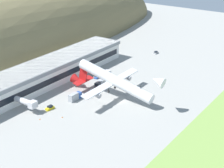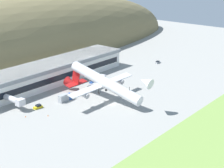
{
  "view_description": "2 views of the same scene",
  "coord_description": "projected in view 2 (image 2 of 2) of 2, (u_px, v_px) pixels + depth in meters",
  "views": [
    {
      "loc": [
        -128.4,
        -83.26,
        73.64
      ],
      "look_at": [
        -0.26,
        5.28,
        7.55
      ],
      "focal_mm": 60.0,
      "sensor_mm": 36.0,
      "label": 1
    },
    {
      "loc": [
        -120.3,
        -98.54,
        62.77
      ],
      "look_at": [
        3.49,
        2.61,
        7.97
      ],
      "focal_mm": 60.0,
      "sensor_mm": 36.0,
      "label": 2
    }
  ],
  "objects": [
    {
      "name": "service_car_1",
      "position": [
        93.0,
        81.0,
        195.31
      ],
      "size": [
        4.34,
        1.84,
        1.64
      ],
      "color": "#264C99",
      "rests_on": "ground_plane"
    },
    {
      "name": "traffic_cone_1",
      "position": [
        48.0,
        115.0,
        154.82
      ],
      "size": [
        0.52,
        0.52,
        0.58
      ],
      "color": "orange",
      "rests_on": "ground_plane"
    },
    {
      "name": "box_truck",
      "position": [
        94.0,
        87.0,
        184.9
      ],
      "size": [
        7.52,
        2.67,
        3.0
      ],
      "color": "#333338",
      "rests_on": "ground_plane"
    },
    {
      "name": "traffic_cone_0",
      "position": [
        26.0,
        116.0,
        153.88
      ],
      "size": [
        0.52,
        0.52,
        0.58
      ],
      "color": "orange",
      "rests_on": "ground_plane"
    },
    {
      "name": "hill_backdrop",
      "position": [
        21.0,
        58.0,
        242.59
      ],
      "size": [
        313.43,
        69.29,
        78.65
      ],
      "primitive_type": "ellipsoid",
      "color": "olive",
      "rests_on": "ground_plane"
    },
    {
      "name": "service_car_0",
      "position": [
        38.0,
        107.0,
        162.53
      ],
      "size": [
        4.13,
        2.18,
        1.69
      ],
      "color": "gold",
      "rests_on": "ground_plane"
    },
    {
      "name": "fuel_truck",
      "position": [
        65.0,
        98.0,
        170.56
      ],
      "size": [
        7.48,
        2.43,
        3.36
      ],
      "color": "#264C99",
      "rests_on": "ground_plane"
    },
    {
      "name": "jetway_0",
      "position": [
        15.0,
        100.0,
        160.88
      ],
      "size": [
        3.38,
        11.79,
        5.43
      ],
      "color": "silver",
      "rests_on": "ground_plane"
    },
    {
      "name": "ground_plane",
      "position": [
        112.0,
        104.0,
        167.46
      ],
      "size": [
        421.44,
        421.44,
        0.0
      ],
      "primitive_type": "plane",
      "color": "gray"
    },
    {
      "name": "grass_strip_foreground",
      "position": [
        213.0,
        135.0,
        138.32
      ],
      "size": [
        379.3,
        29.79,
        0.08
      ],
      "primitive_type": "cube",
      "color": "#759947",
      "rests_on": "ground_plane"
    },
    {
      "name": "jetway_1",
      "position": [
        93.0,
        76.0,
        194.01
      ],
      "size": [
        3.38,
        16.74,
        5.43
      ],
      "color": "silver",
      "rests_on": "ground_plane"
    },
    {
      "name": "service_car_2",
      "position": [
        158.0,
        62.0,
        230.95
      ],
      "size": [
        4.0,
        1.8,
        1.5
      ],
      "color": "#999EA3",
      "rests_on": "ground_plane"
    },
    {
      "name": "cargo_airplane",
      "position": [
        104.0,
        83.0,
        168.88
      ],
      "size": [
        40.84,
        50.31,
        15.79
      ],
      "color": "silver"
    },
    {
      "name": "terminal_building",
      "position": [
        32.0,
        77.0,
        185.38
      ],
      "size": [
        119.8,
        18.55,
        10.48
      ],
      "color": "white",
      "rests_on": "ground_plane"
    }
  ]
}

